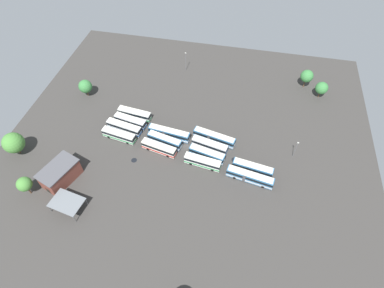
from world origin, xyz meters
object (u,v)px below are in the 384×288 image
at_px(bus_row0_slot3, 135,114).
at_px(tree_northeast, 24,184).
at_px(bus_row1_slot2, 169,133).
at_px(tree_east_edge, 85,86).
at_px(tree_north_edge, 322,88).
at_px(bus_row0_slot2, 130,121).
at_px(bus_row2_slot3, 214,137).
at_px(bus_row3_slot0, 250,177).
at_px(bus_row0_slot0, 119,135).
at_px(bus_row2_slot0, 203,162).
at_px(bus_row1_slot1, 165,140).
at_px(lamp_post_by_building, 296,149).
at_px(tree_west_edge, 307,76).
at_px(bus_row1_slot0, 159,148).
at_px(bus_row0_slot1, 124,127).
at_px(depot_building, 60,174).
at_px(bus_row3_slot1, 253,168).
at_px(tree_northwest, 13,143).
at_px(lamp_post_near_entrance, 186,61).
at_px(bus_row2_slot2, 210,145).
at_px(maintenance_shelter, 67,202).
at_px(bus_row2_slot1, 207,154).

xyz_separation_m(bus_row0_slot3, tree_northeast, (-21.17, -38.14, 3.24)).
distance_m(bus_row1_slot2, tree_east_edge, 40.48).
bearing_deg(tree_north_edge, bus_row0_slot2, -156.47).
relative_size(bus_row2_slot3, bus_row3_slot0, 1.00).
xyz_separation_m(bus_row0_slot0, bus_row2_slot0, (31.02, -5.34, -0.00)).
distance_m(bus_row1_slot1, bus_row2_slot0, 15.93).
height_order(bus_row1_slot2, lamp_post_by_building, lamp_post_by_building).
bearing_deg(tree_east_edge, bus_row3_slot0, -22.09).
bearing_deg(tree_west_edge, bus_row0_slot3, -153.51).
height_order(bus_row0_slot3, bus_row2_slot3, same).
bearing_deg(bus_row0_slot3, bus_row0_slot0, -99.77).
relative_size(bus_row0_slot3, bus_row1_slot0, 1.02).
bearing_deg(bus_row0_slot1, depot_building, -116.85).
bearing_deg(bus_row0_slot2, bus_row3_slot1, -14.67).
distance_m(bus_row0_slot0, bus_row0_slot1, 4.04).
bearing_deg(tree_northwest, depot_building, -19.47).
relative_size(bus_row0_slot2, tree_northeast, 1.68).
height_order(depot_building, lamp_post_near_entrance, lamp_post_near_entrance).
height_order(bus_row3_slot1, tree_west_edge, tree_west_edge).
bearing_deg(lamp_post_by_building, tree_northwest, -169.01).
relative_size(bus_row0_slot1, bus_row2_slot2, 1.04).
height_order(maintenance_shelter, tree_north_edge, tree_north_edge).
relative_size(bus_row0_slot3, bus_row3_slot1, 0.97).
distance_m(bus_row0_slot2, depot_building, 30.68).
xyz_separation_m(maintenance_shelter, tree_north_edge, (75.34, 66.45, 1.28)).
xyz_separation_m(bus_row0_slot0, bus_row0_slot2, (1.63, 7.45, -0.00)).
height_order(bus_row0_slot3, tree_northeast, tree_northeast).
relative_size(bus_row1_slot1, bus_row3_slot0, 0.83).
relative_size(bus_row2_slot0, tree_northeast, 1.68).
distance_m(bus_row1_slot0, bus_row2_slot2, 17.36).
distance_m(bus_row2_slot2, tree_northwest, 65.23).
bearing_deg(bus_row0_slot3, bus_row2_slot1, -23.83).
height_order(bus_row1_slot0, bus_row2_slot3, same).
bearing_deg(maintenance_shelter, bus_row0_slot0, 80.23).
height_order(bus_row3_slot1, lamp_post_near_entrance, lamp_post_near_entrance).
bearing_deg(bus_row2_slot0, bus_row2_slot1, 76.32).
bearing_deg(tree_east_edge, tree_northeast, -88.23).
xyz_separation_m(bus_row2_slot1, lamp_post_near_entrance, (-17.44, 45.37, 2.98)).
xyz_separation_m(bus_row0_slot0, tree_northeast, (-19.22, -26.82, 3.24)).
bearing_deg(tree_northeast, tree_east_edge, 91.77).
distance_m(bus_row0_slot0, bus_row2_slot0, 31.48).
bearing_deg(tree_northwest, maintenance_shelter, -31.18).
bearing_deg(bus_row0_slot1, bus_row0_slot0, -96.24).
xyz_separation_m(bus_row3_slot1, maintenance_shelter, (-52.37, -24.57, 1.54)).
distance_m(bus_row1_slot1, maintenance_shelter, 37.00).
xyz_separation_m(bus_row1_slot2, tree_northwest, (-48.20, -17.87, 3.60)).
height_order(depot_building, tree_northwest, tree_northwest).
bearing_deg(bus_row1_slot2, tree_northeast, -139.04).
height_order(maintenance_shelter, lamp_post_near_entrance, lamp_post_near_entrance).
bearing_deg(bus_row0_slot1, bus_row1_slot1, -10.58).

